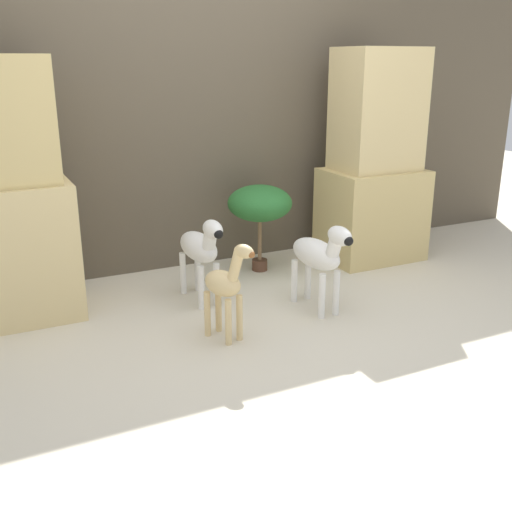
% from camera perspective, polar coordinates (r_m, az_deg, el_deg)
% --- Properties ---
extents(ground_plane, '(14.00, 14.00, 0.00)m').
position_cam_1_polar(ground_plane, '(3.49, 2.07, -7.35)').
color(ground_plane, beige).
extents(wall_back, '(6.40, 0.08, 2.20)m').
position_cam_1_polar(wall_back, '(4.47, -6.55, 12.90)').
color(wall_back, brown).
rests_on(wall_back, ground_plane).
extents(rock_pillar_left, '(0.74, 0.54, 1.53)m').
position_cam_1_polar(rock_pillar_left, '(3.79, -22.81, 4.59)').
color(rock_pillar_left, '#DBC184').
rests_on(rock_pillar_left, ground_plane).
extents(rock_pillar_right, '(0.74, 0.54, 1.59)m').
position_cam_1_polar(rock_pillar_right, '(4.71, 11.18, 8.21)').
color(rock_pillar_right, '#D1B775').
rests_on(rock_pillar_right, ground_plane).
extents(zebra_right, '(0.21, 0.56, 0.59)m').
position_cam_1_polar(zebra_right, '(3.69, 6.07, 0.14)').
color(zebra_right, white).
rests_on(zebra_right, ground_plane).
extents(zebra_left, '(0.20, 0.56, 0.59)m').
position_cam_1_polar(zebra_left, '(3.82, -5.28, 0.81)').
color(zebra_left, white).
rests_on(zebra_left, ground_plane).
extents(giraffe_figurine, '(0.22, 0.37, 0.59)m').
position_cam_1_polar(giraffe_figurine, '(3.30, -2.90, -2.77)').
color(giraffe_figurine, '#E0C184').
rests_on(giraffe_figurine, ground_plane).
extents(potted_palm_front, '(0.47, 0.47, 0.64)m').
position_cam_1_polar(potted_palm_front, '(4.36, 0.36, 4.94)').
color(potted_palm_front, '#513323').
rests_on(potted_palm_front, ground_plane).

